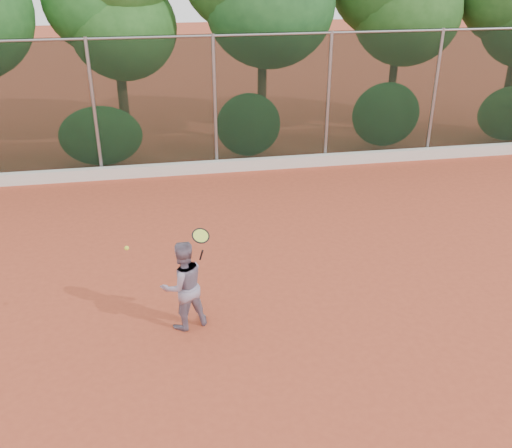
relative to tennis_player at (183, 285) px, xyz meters
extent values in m
plane|color=#B3462A|center=(1.29, -0.12, -0.73)|extent=(80.00, 80.00, 0.00)
cube|color=silver|center=(1.29, 6.70, -0.58)|extent=(24.00, 0.20, 0.30)
imported|color=gray|center=(0.00, 0.00, 0.00)|extent=(0.86, 0.76, 1.47)
cube|color=black|center=(1.29, 6.88, 1.02)|extent=(24.00, 0.01, 3.50)
cylinder|color=gray|center=(1.29, 6.88, 2.72)|extent=(24.00, 0.06, 0.06)
cylinder|color=gray|center=(-1.71, 6.88, 1.02)|extent=(0.09, 0.09, 3.50)
cylinder|color=gray|center=(1.29, 6.88, 1.02)|extent=(0.09, 0.09, 3.50)
cylinder|color=gray|center=(4.29, 6.88, 1.02)|extent=(0.09, 0.09, 3.50)
cylinder|color=gray|center=(7.29, 6.88, 1.02)|extent=(0.09, 0.09, 3.50)
cylinder|color=#462F1B|center=(-1.11, 9.18, 0.47)|extent=(0.28, 0.28, 2.40)
ellipsoid|color=#255D1F|center=(-0.91, 9.08, 2.67)|extent=(2.90, 2.40, 2.80)
cylinder|color=#412919|center=(2.89, 8.88, 0.77)|extent=(0.26, 0.26, 3.00)
ellipsoid|color=#2B722E|center=(3.09, 8.78, 3.27)|extent=(3.60, 3.00, 3.50)
cylinder|color=#402818|center=(6.99, 9.08, 0.62)|extent=(0.24, 0.24, 2.70)
ellipsoid|color=#23521C|center=(7.19, 8.98, 2.97)|extent=(3.20, 2.70, 3.10)
cylinder|color=#3E2917|center=(10.69, 8.68, 0.52)|extent=(0.28, 0.28, 2.50)
ellipsoid|color=#2E742C|center=(-1.71, 7.68, 0.12)|extent=(2.20, 1.16, 1.60)
ellipsoid|color=#246025|center=(2.29, 7.68, 0.22)|extent=(1.80, 1.04, 1.76)
ellipsoid|color=#286A28|center=(6.29, 7.68, 0.32)|extent=(2.00, 1.10, 1.84)
ellipsoid|color=#356B28|center=(10.29, 7.68, 0.17)|extent=(2.16, 1.12, 1.64)
cylinder|color=black|center=(0.29, -0.14, 0.58)|extent=(0.07, 0.17, 0.24)
torus|color=black|center=(0.29, -0.20, 0.93)|extent=(0.31, 0.29, 0.16)
cylinder|color=#CBE543|center=(0.29, -0.20, 0.93)|extent=(0.26, 0.23, 0.12)
sphere|color=#E3F437|center=(-0.74, -0.45, 0.96)|extent=(0.06, 0.06, 0.06)
camera|label=1|loc=(-0.20, -7.50, 4.68)|focal=40.00mm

